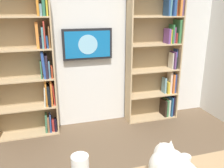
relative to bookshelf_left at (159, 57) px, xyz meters
The scene contains 5 objects.
wall_back 1.20m from the bookshelf_left, ahead, with size 4.52×0.06×2.70m, color silver.
bookshelf_left is the anchor object (origin of this frame).
bookshelf_right 2.11m from the bookshelf_left, ahead, with size 0.92×0.28×2.25m.
wall_mounted_tv 1.25m from the bookshelf_left, ahead, with size 0.78×0.07×0.48m.
coffee_mug 2.54m from the bookshelf_left, 67.43° to the left, with size 0.08×0.08×0.10m, color white.
Camera 1 is at (0.76, 1.57, 1.92)m, focal length 38.57 mm.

